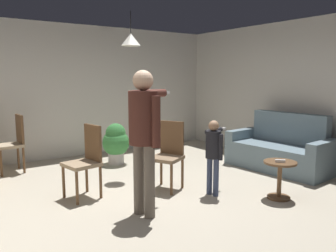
% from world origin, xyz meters
% --- Properties ---
extents(ground, '(7.68, 7.68, 0.00)m').
position_xyz_m(ground, '(0.00, 0.00, 0.00)').
color(ground, '#B2A893').
extents(wall_back, '(6.40, 0.10, 2.70)m').
position_xyz_m(wall_back, '(0.00, 3.20, 1.35)').
color(wall_back, beige).
rests_on(wall_back, ground).
extents(wall_right, '(0.10, 6.40, 2.70)m').
position_xyz_m(wall_right, '(3.20, 0.00, 1.35)').
color(wall_right, beige).
rests_on(wall_right, ground).
extents(couch_floral, '(1.00, 1.87, 1.00)m').
position_xyz_m(couch_floral, '(2.59, 0.06, 0.33)').
color(couch_floral, slate).
rests_on(couch_floral, ground).
extents(side_table_by_couch, '(0.44, 0.44, 0.52)m').
position_xyz_m(side_table_by_couch, '(1.30, -0.90, 0.33)').
color(side_table_by_couch, brown).
rests_on(side_table_by_couch, ground).
extents(person_adult, '(0.79, 0.63, 1.73)m').
position_xyz_m(person_adult, '(-0.49, -0.34, 1.08)').
color(person_adult, '#60564C').
rests_on(person_adult, ground).
extents(person_child, '(0.53, 0.38, 1.06)m').
position_xyz_m(person_child, '(0.66, -0.28, 0.66)').
color(person_child, '#384260').
rests_on(person_child, ground).
extents(dining_chair_by_counter, '(0.48, 0.48, 1.00)m').
position_xyz_m(dining_chair_by_counter, '(-0.83, 0.66, 0.55)').
color(dining_chair_by_counter, brown).
rests_on(dining_chair_by_counter, ground).
extents(dining_chair_near_wall, '(0.44, 0.44, 1.00)m').
position_xyz_m(dining_chair_near_wall, '(-1.39, 2.58, 0.55)').
color(dining_chair_near_wall, brown).
rests_on(dining_chair_near_wall, ground).
extents(dining_chair_centre_back, '(0.57, 0.57, 1.00)m').
position_xyz_m(dining_chair_centre_back, '(0.31, 0.32, 0.55)').
color(dining_chair_centre_back, brown).
rests_on(dining_chair_centre_back, ground).
extents(potted_plant_corner, '(0.51, 0.51, 0.78)m').
position_xyz_m(potted_plant_corner, '(0.31, 2.06, 0.43)').
color(potted_plant_corner, '#B7B2AD').
rests_on(potted_plant_corner, ground).
extents(spare_remote_on_table, '(0.12, 0.12, 0.04)m').
position_xyz_m(spare_remote_on_table, '(1.26, -0.93, 0.54)').
color(spare_remote_on_table, white).
rests_on(spare_remote_on_table, side_table_by_couch).
extents(ceiling_light_pendant, '(0.32, 0.32, 0.55)m').
position_xyz_m(ceiling_light_pendant, '(0.24, 1.30, 2.25)').
color(ceiling_light_pendant, silver).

